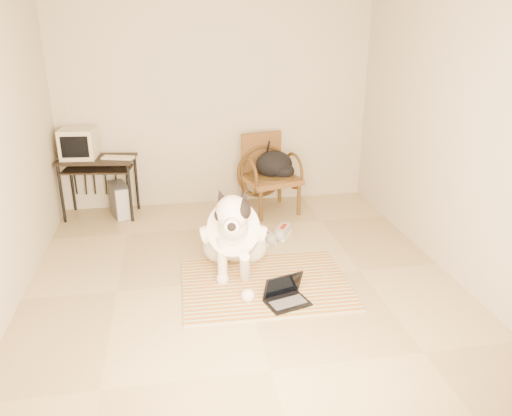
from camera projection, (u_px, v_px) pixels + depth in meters
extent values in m
plane|color=tan|center=(243.00, 280.00, 4.76)|extent=(4.50, 4.50, 0.00)
plane|color=#BFB39C|center=(216.00, 101.00, 6.35)|extent=(4.50, 0.00, 4.50)
plane|color=#BFB39C|center=(316.00, 259.00, 2.21)|extent=(4.50, 0.00, 4.50)
plane|color=#BFB39C|center=(456.00, 133.00, 4.60)|extent=(0.00, 4.50, 4.50)
cube|color=#CB6215|center=(275.00, 311.00, 4.25)|extent=(1.55, 0.27, 0.02)
cube|color=#2F6136|center=(270.00, 297.00, 4.47)|extent=(1.55, 0.27, 0.02)
cube|color=#54396F|center=(265.00, 284.00, 4.68)|extent=(1.55, 0.27, 0.02)
cube|color=gold|center=(261.00, 272.00, 4.90)|extent=(1.55, 0.27, 0.02)
cube|color=#C0AC8E|center=(258.00, 261.00, 5.12)|extent=(1.55, 0.27, 0.02)
sphere|color=white|center=(219.00, 247.00, 5.08)|extent=(0.33, 0.33, 0.33)
sphere|color=white|center=(251.00, 246.00, 5.09)|extent=(0.33, 0.33, 0.33)
ellipsoid|color=white|center=(235.00, 245.00, 5.06)|extent=(0.41, 0.37, 0.34)
ellipsoid|color=white|center=(234.00, 232.00, 4.79)|extent=(0.53, 0.82, 0.72)
cylinder|color=white|center=(234.00, 232.00, 4.81)|extent=(0.59, 0.72, 0.66)
sphere|color=white|center=(233.00, 226.00, 4.54)|extent=(0.28, 0.28, 0.28)
sphere|color=white|center=(232.00, 212.00, 4.38)|extent=(0.31, 0.31, 0.31)
ellipsoid|color=black|center=(238.00, 210.00, 4.37)|extent=(0.24, 0.27, 0.22)
cylinder|color=white|center=(232.00, 223.00, 4.27)|extent=(0.15, 0.18, 0.13)
sphere|color=black|center=(232.00, 227.00, 4.19)|extent=(0.07, 0.07, 0.07)
cone|color=black|center=(221.00, 197.00, 4.40)|extent=(0.16, 0.17, 0.19)
cone|color=black|center=(244.00, 197.00, 4.40)|extent=(0.15, 0.16, 0.19)
torus|color=silver|center=(233.00, 221.00, 4.50)|extent=(0.29, 0.18, 0.24)
cylinder|color=white|center=(222.00, 259.00, 4.64)|extent=(0.11, 0.15, 0.46)
cylinder|color=white|center=(245.00, 268.00, 4.53)|extent=(0.16, 0.42, 0.47)
sphere|color=white|center=(223.00, 279.00, 4.69)|extent=(0.12, 0.12, 0.12)
sphere|color=white|center=(248.00, 296.00, 4.39)|extent=(0.12, 0.12, 0.12)
cone|color=black|center=(234.00, 245.00, 5.38)|extent=(0.15, 0.46, 0.12)
cube|color=black|center=(288.00, 303.00, 4.34)|extent=(0.42, 0.35, 0.02)
cube|color=#515053|center=(288.00, 302.00, 4.33)|extent=(0.34, 0.23, 0.00)
cube|color=black|center=(283.00, 285.00, 4.37)|extent=(0.37, 0.19, 0.24)
cube|color=black|center=(283.00, 286.00, 4.36)|extent=(0.33, 0.16, 0.21)
cube|color=black|center=(97.00, 159.00, 6.07)|extent=(0.96, 0.62, 0.03)
cube|color=black|center=(97.00, 169.00, 6.06)|extent=(0.85, 0.50, 0.02)
cylinder|color=black|center=(61.00, 194.00, 5.99)|extent=(0.04, 0.04, 0.72)
cylinder|color=black|center=(72.00, 183.00, 6.38)|extent=(0.04, 0.04, 0.72)
cylinder|color=black|center=(130.00, 193.00, 6.02)|extent=(0.04, 0.04, 0.72)
cylinder|color=black|center=(137.00, 183.00, 6.41)|extent=(0.04, 0.04, 0.72)
cube|color=beige|center=(79.00, 143.00, 6.01)|extent=(0.43, 0.41, 0.36)
cube|color=black|center=(75.00, 147.00, 5.84)|extent=(0.32, 0.04, 0.25)
cube|color=beige|center=(118.00, 158.00, 6.03)|extent=(0.40, 0.24, 0.02)
cube|color=#515053|center=(120.00, 200.00, 6.26)|extent=(0.31, 0.47, 0.41)
cube|color=#AAAAAF|center=(124.00, 205.00, 6.07)|extent=(0.17, 0.06, 0.39)
cube|color=brown|center=(271.00, 179.00, 6.32)|extent=(0.78, 0.76, 0.07)
cylinder|color=#34220E|center=(271.00, 176.00, 6.30)|extent=(0.60, 0.60, 0.04)
cube|color=brown|center=(261.00, 151.00, 6.46)|extent=(0.55, 0.18, 0.49)
cylinder|color=#34220E|center=(261.00, 206.00, 6.07)|extent=(0.05, 0.05, 0.40)
cylinder|color=#34220E|center=(244.00, 193.00, 6.53)|extent=(0.05, 0.05, 0.40)
cylinder|color=#34220E|center=(299.00, 200.00, 6.28)|extent=(0.05, 0.05, 0.40)
cylinder|color=#34220E|center=(280.00, 188.00, 6.73)|extent=(0.05, 0.05, 0.40)
ellipsoid|color=black|center=(274.00, 164.00, 6.27)|extent=(0.46, 0.38, 0.34)
ellipsoid|color=black|center=(283.00, 171.00, 6.24)|extent=(0.29, 0.24, 0.20)
cube|color=white|center=(265.00, 239.00, 5.62)|extent=(0.21, 0.33, 0.03)
cube|color=gray|center=(265.00, 236.00, 5.60)|extent=(0.20, 0.31, 0.10)
cube|color=#A31F15|center=(265.00, 232.00, 5.59)|extent=(0.09, 0.16, 0.02)
cube|color=white|center=(283.00, 234.00, 5.73)|extent=(0.26, 0.33, 0.03)
cube|color=gray|center=(283.00, 231.00, 5.72)|extent=(0.25, 0.32, 0.10)
cube|color=#A31F15|center=(283.00, 228.00, 5.70)|extent=(0.12, 0.16, 0.02)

